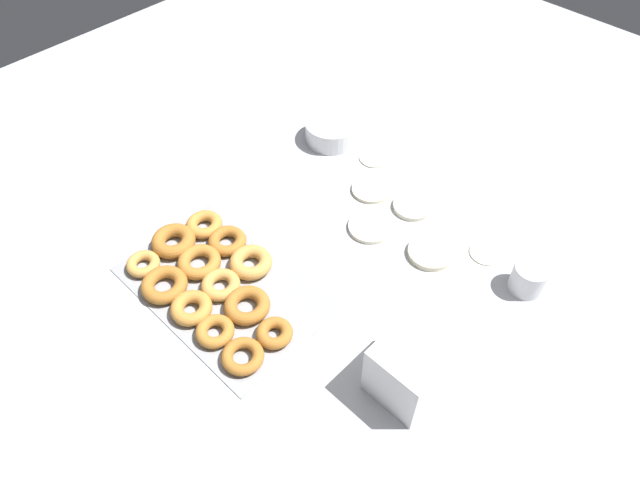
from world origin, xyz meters
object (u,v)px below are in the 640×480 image
object	(u,v)px
pancake_0	(371,189)
pancake_5	(370,227)
pancake_2	(412,206)
container_stack	(412,366)
pancake_3	(374,157)
batter_bowl	(332,131)
paper_cup	(529,278)
donut_tray	(212,280)
pancake_4	(430,252)
pancake_1	(486,252)

from	to	relation	value
pancake_0	pancake_5	size ratio (longest dim) A/B	0.93
pancake_2	container_stack	world-z (taller)	container_stack
pancake_3	container_stack	distance (m)	0.74
batter_bowl	paper_cup	size ratio (longest dim) A/B	1.95
pancake_3	pancake_5	size ratio (longest dim) A/B	0.77
batter_bowl	pancake_0	bearing A→B (deg)	-20.84
batter_bowl	donut_tray	bearing A→B (deg)	-73.89
pancake_4	pancake_1	bearing A→B (deg)	45.46
donut_tray	pancake_0	bearing A→B (deg)	83.21
pancake_2	container_stack	distance (m)	0.54
pancake_5	container_stack	xyz separation A→B (m)	(0.35, -0.29, 0.07)
pancake_3	batter_bowl	distance (m)	0.16
container_stack	paper_cup	world-z (taller)	container_stack
paper_cup	pancake_5	bearing A→B (deg)	-164.25
pancake_0	batter_bowl	size ratio (longest dim) A/B	0.68
pancake_2	pancake_0	bearing A→B (deg)	-168.07
pancake_3	container_stack	xyz separation A→B (m)	(0.53, -0.51, 0.07)
pancake_5	container_stack	size ratio (longest dim) A/B	0.74
donut_tray	container_stack	distance (m)	0.53
pancake_4	pancake_5	bearing A→B (deg)	-167.61
pancake_4	pancake_5	xyz separation A→B (m)	(-0.17, -0.04, -0.00)
pancake_1	pancake_2	size ratio (longest dim) A/B	0.80
pancake_0	pancake_2	world-z (taller)	pancake_2
donut_tray	batter_bowl	xyz separation A→B (m)	(-0.18, 0.61, 0.01)
pancake_0	pancake_4	distance (m)	0.27
pancake_3	pancake_4	bearing A→B (deg)	-28.42
pancake_3	pancake_5	bearing A→B (deg)	-51.79
pancake_4	donut_tray	distance (m)	0.55
pancake_0	pancake_3	distance (m)	0.14
pancake_5	batter_bowl	size ratio (longest dim) A/B	0.73
donut_tray	batter_bowl	size ratio (longest dim) A/B	3.08
pancake_1	pancake_2	bearing A→B (deg)	-179.47
container_stack	paper_cup	size ratio (longest dim) A/B	1.91
paper_cup	batter_bowl	bearing A→B (deg)	172.99
donut_tray	container_stack	bearing A→B (deg)	13.83
pancake_3	pancake_0	bearing A→B (deg)	-53.49
pancake_0	pancake_5	xyz separation A→B (m)	(0.09, -0.11, 0.00)
pancake_1	paper_cup	size ratio (longest dim) A/B	1.02
pancake_3	donut_tray	world-z (taller)	donut_tray
pancake_1	batter_bowl	distance (m)	0.61
donut_tray	paper_cup	size ratio (longest dim) A/B	6.01
pancake_4	donut_tray	size ratio (longest dim) A/B	0.23
pancake_2	batter_bowl	size ratio (longest dim) A/B	0.66
pancake_2	pancake_4	world-z (taller)	pancake_4
batter_bowl	container_stack	bearing A→B (deg)	-35.50
pancake_3	donut_tray	distance (m)	0.64
pancake_0	pancake_1	size ratio (longest dim) A/B	1.29
pancake_2	donut_tray	bearing A→B (deg)	-108.97
batter_bowl	paper_cup	xyz separation A→B (m)	(0.73, -0.09, 0.01)
pancake_4	donut_tray	xyz separation A→B (m)	(-0.33, -0.45, 0.01)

